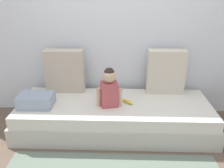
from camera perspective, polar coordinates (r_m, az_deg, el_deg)
The scene contains 8 objects.
ground_plane at distance 3.07m, azimuth 0.56°, elevation -10.93°, with size 12.00×12.00×0.00m, color brown.
back_wall at distance 3.16m, azimuth 0.90°, elevation 13.04°, with size 5.62×0.10×2.33m, color silver.
couch at distance 2.97m, azimuth 0.58°, elevation -7.91°, with size 2.42×0.87×0.38m.
throw_pillow_left at distance 3.15m, azimuth -11.48°, elevation 3.13°, with size 0.51×0.16×0.57m, color #C1B29E.
throw_pillow_right at distance 3.12m, azimuth 13.10°, elevation 2.92°, with size 0.49×0.16×0.58m, color beige.
toddler at distance 2.70m, azimuth -0.68°, elevation -0.86°, with size 0.30×0.19×0.48m.
banana at distance 2.86m, azimuth 3.88°, elevation -4.33°, with size 0.17×0.04×0.04m, color yellow.
folded_blanket at distance 2.92m, azimuth -18.13°, elevation -3.79°, with size 0.40×0.28×0.15m, color #8E9EB2.
Camera 1 is at (0.05, -2.54, 1.73)m, focal length 37.22 mm.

